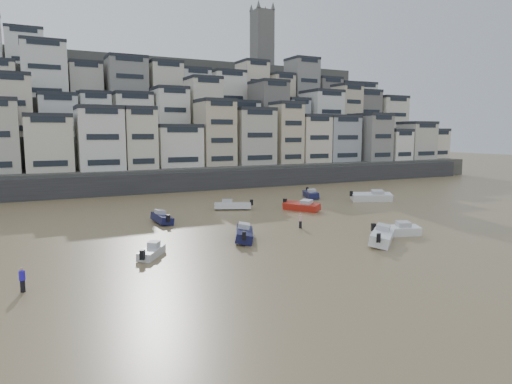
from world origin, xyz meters
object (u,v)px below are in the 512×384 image
boat_i (311,193)px  boat_a (382,234)px  boat_c (244,233)px  person_pink (300,221)px  boat_g (372,196)px  boat_b (397,229)px  boat_h (233,204)px  boat_j (151,250)px  boat_f (162,217)px  boat_e (301,205)px  person_blue (22,280)px

boat_i → boat_a: 31.84m
boat_c → person_pink: 8.55m
boat_g → boat_b: 24.23m
boat_h → boat_a: bearing=126.2°
boat_j → boat_h: bearing=-5.0°
boat_c → boat_b: boat_c is taller
boat_j → person_pink: 18.61m
boat_i → boat_f: bearing=-49.8°
boat_a → boat_j: bearing=124.7°
boat_i → boat_e: size_ratio=1.01×
boat_g → boat_e: bearing=-146.6°
boat_j → boat_f: 15.35m
boat_f → boat_b: boat_b is taller
boat_i → boat_b: 28.93m
boat_b → person_blue: (-35.04, -1.60, 0.13)m
boat_j → boat_i: (32.77, 24.57, 0.21)m
boat_a → person_pink: 10.19m
boat_a → boat_e: bearing=39.4°
boat_h → boat_e: 9.64m
boat_f → person_pink: size_ratio=3.00×
boat_j → person_blue: size_ratio=2.45×
boat_h → boat_e: (8.14, -5.18, 0.02)m
boat_a → person_blue: size_ratio=3.61×
boat_i → boat_c: boat_i is taller
boat_i → person_blue: (-42.75, -29.48, 0.08)m
boat_j → boat_i: boat_i is taller
boat_g → boat_b: size_ratio=1.27×
person_blue → boat_b: bearing=2.6°
boat_e → boat_h: bearing=-150.5°
boat_a → person_blue: person_blue is taller
boat_a → person_pink: size_ratio=3.61×
boat_j → boat_g: size_ratio=0.62×
boat_i → boat_g: 10.07m
boat_f → boat_e: bearing=-91.9°
person_blue → boat_h: bearing=42.9°
boat_f → boat_g: boat_g is taller
boat_g → boat_e: 14.57m
boat_j → boat_h: size_ratio=0.76×
boat_c → boat_i: bearing=-20.4°
boat_g → person_blue: size_ratio=3.93×
boat_e → person_blue: 39.50m
boat_c → boat_g: size_ratio=0.83×
boat_i → boat_c: bearing=-25.0°
boat_f → person_pink: person_pink is taller
boat_e → boat_g: bearing=70.6°
boat_f → person_blue: 24.48m
boat_b → person_pink: 10.45m
boat_f → person_pink: bearing=-128.8°
boat_j → boat_b: boat_b is taller
boat_g → boat_h: bearing=-162.8°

